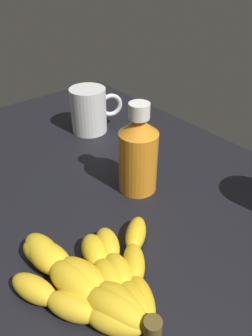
% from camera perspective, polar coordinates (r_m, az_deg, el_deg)
% --- Properties ---
extents(ground_plane, '(0.93, 0.64, 0.04)m').
position_cam_1_polar(ground_plane, '(0.57, -3.93, -6.64)').
color(ground_plane, black).
extents(banana_bunch, '(0.21, 0.21, 0.04)m').
position_cam_1_polar(banana_bunch, '(0.42, -5.37, -18.65)').
color(banana_bunch, yellow).
rests_on(banana_bunch, ground_plane).
extents(honey_bottle, '(0.06, 0.06, 0.16)m').
position_cam_1_polar(honey_bottle, '(0.54, 2.13, 2.58)').
color(honey_bottle, orange).
rests_on(honey_bottle, ground_plane).
extents(coffee_mug, '(0.08, 0.11, 0.10)m').
position_cam_1_polar(coffee_mug, '(0.74, -6.34, 9.98)').
color(coffee_mug, silver).
rests_on(coffee_mug, ground_plane).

